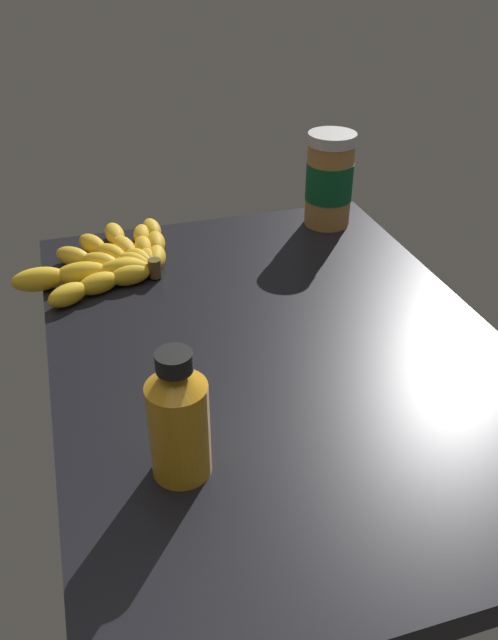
{
  "coord_description": "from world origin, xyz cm",
  "views": [
    {
      "loc": [
        66.6,
        -24.41,
        50.05
      ],
      "look_at": [
        1.56,
        -4.69,
        5.65
      ],
      "focal_mm": 36.18,
      "sensor_mm": 36.0,
      "label": 1
    }
  ],
  "objects": [
    {
      "name": "honey_bottle",
      "position": [
        18.61,
        -17.16,
        6.89
      ],
      "size": [
        6.23,
        6.23,
        14.99
      ],
      "color": "orange",
      "rests_on": "ground_plane"
    },
    {
      "name": "peanut_butter_jar",
      "position": [
        -33.89,
        20.98,
        8.33
      ],
      "size": [
        8.43,
        8.43,
        16.73
      ],
      "color": "#BF8442",
      "rests_on": "ground_plane"
    },
    {
      "name": "banana_bunch",
      "position": [
        -27.58,
        -18.46,
        1.62
      ],
      "size": [
        25.24,
        25.26,
        3.65
      ],
      "color": "gold",
      "rests_on": "ground_plane"
    },
    {
      "name": "ground_plane",
      "position": [
        0.0,
        0.0,
        -1.76
      ],
      "size": [
        83.47,
        59.94,
        3.53
      ],
      "primitive_type": "cube",
      "color": "black"
    }
  ]
}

